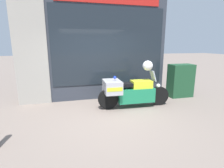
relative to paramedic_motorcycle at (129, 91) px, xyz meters
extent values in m
plane|color=gray|center=(-0.83, -0.69, -0.52)|extent=(60.00, 60.00, 0.00)
cube|color=#333842|center=(-0.83, 1.31, 1.32)|extent=(5.26, 0.40, 3.68)
cube|color=#A39E93|center=(-2.95, 1.34, 1.32)|extent=(1.03, 0.55, 3.68)
cube|color=#1E262D|center=(-0.35, 1.10, 1.37)|extent=(4.01, 0.02, 2.68)
cube|color=slate|center=(-0.39, 1.32, -0.25)|extent=(3.79, 0.30, 0.55)
cube|color=silver|center=(-0.39, 1.46, 0.63)|extent=(3.79, 0.02, 1.25)
cube|color=beige|center=(-0.39, 1.32, 1.25)|extent=(3.79, 0.30, 0.02)
cube|color=maroon|center=(-1.70, 1.32, 1.29)|extent=(0.18, 0.04, 0.06)
cube|color=navy|center=(-0.83, 1.32, 1.29)|extent=(0.18, 0.04, 0.06)
cube|color=black|center=(0.05, 1.32, 1.29)|extent=(0.18, 0.04, 0.06)
cube|color=#B7B2A8|center=(0.93, 1.32, 1.29)|extent=(0.18, 0.04, 0.06)
cube|color=yellow|center=(-1.55, 1.26, 0.16)|extent=(0.19, 0.01, 0.27)
cube|color=#2866B7|center=(-0.39, 1.26, 0.16)|extent=(0.19, 0.03, 0.27)
cube|color=white|center=(0.77, 1.26, 0.16)|extent=(0.19, 0.03, 0.27)
cylinder|color=black|center=(1.03, -0.04, -0.21)|extent=(0.63, 0.16, 0.62)
cylinder|color=black|center=(-0.68, 0.03, -0.21)|extent=(0.63, 0.16, 0.62)
cube|color=#1E8456|center=(0.22, -0.01, -0.13)|extent=(1.17, 0.48, 0.45)
cube|color=yellow|center=(0.40, -0.02, 0.20)|extent=(0.65, 0.41, 0.26)
cube|color=black|center=(-0.04, 0.00, 0.22)|extent=(0.69, 0.35, 0.10)
cube|color=#B7B7BC|center=(-0.55, 0.02, 0.18)|extent=(0.53, 0.75, 0.38)
cube|color=yellow|center=(-0.55, 0.02, 0.18)|extent=(0.48, 0.76, 0.11)
cube|color=#B2BCC6|center=(0.78, -0.03, 0.47)|extent=(0.14, 0.31, 0.34)
sphere|color=white|center=(0.99, -0.04, 0.13)|extent=(0.14, 0.14, 0.14)
sphere|color=blue|center=(-0.47, 0.02, 0.46)|extent=(0.09, 0.09, 0.09)
cube|color=#1E4C2D|center=(2.31, 0.65, 0.09)|extent=(0.89, 0.51, 1.24)
sphere|color=white|center=(0.59, -0.02, 0.80)|extent=(0.31, 0.31, 0.31)
camera|label=1|loc=(-1.86, -4.99, 1.44)|focal=28.00mm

